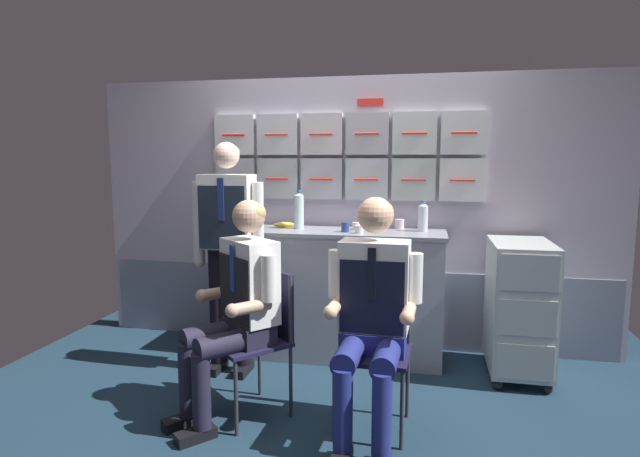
# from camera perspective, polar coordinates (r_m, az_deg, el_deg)

# --- Properties ---
(ground) EXTENTS (4.80, 4.80, 0.04)m
(ground) POSITION_cam_1_polar(r_m,az_deg,el_deg) (3.24, -0.77, -20.68)
(ground) COLOR #1A3041
(galley_bulkhead) EXTENTS (4.20, 0.14, 2.15)m
(galley_bulkhead) POSITION_cam_1_polar(r_m,az_deg,el_deg) (4.22, 3.14, 1.88)
(galley_bulkhead) COLOR #AEA5B7
(galley_bulkhead) RESTS_ON ground
(galley_counter) EXTENTS (1.57, 0.53, 0.98)m
(galley_counter) POSITION_cam_1_polar(r_m,az_deg,el_deg) (4.06, 2.20, -7.03)
(galley_counter) COLOR #9699A4
(galley_counter) RESTS_ON ground
(service_trolley) EXTENTS (0.40, 0.65, 0.95)m
(service_trolley) POSITION_cam_1_polar(r_m,az_deg,el_deg) (3.92, 20.81, -7.78)
(service_trolley) COLOR black
(service_trolley) RESTS_ON ground
(folding_chair_left) EXTENTS (0.56, 0.56, 0.85)m
(folding_chair_left) POSITION_cam_1_polar(r_m,az_deg,el_deg) (3.20, -6.34, -10.41)
(folding_chair_left) COLOR #2D2D33
(folding_chair_left) RESTS_ON ground
(crew_member_left) EXTENTS (0.64, 0.67, 1.28)m
(crew_member_left) POSITION_cam_1_polar(r_m,az_deg,el_deg) (3.07, -8.97, -7.67)
(crew_member_left) COLOR black
(crew_member_left) RESTS_ON ground
(folding_chair_right) EXTENTS (0.42, 0.42, 0.85)m
(folding_chair_right) POSITION_cam_1_polar(r_m,az_deg,el_deg) (3.07, 6.07, -11.22)
(folding_chair_right) COLOR #2D2D33
(folding_chair_right) RESTS_ON ground
(crew_member_right) EXTENTS (0.52, 0.64, 1.31)m
(crew_member_right) POSITION_cam_1_polar(r_m,az_deg,el_deg) (2.86, 5.69, -8.39)
(crew_member_right) COLOR black
(crew_member_right) RESTS_ON ground
(crew_member_standing) EXTENTS (0.52, 0.26, 1.63)m
(crew_member_standing) POSITION_cam_1_polar(r_m,az_deg,el_deg) (3.70, -9.96, -1.15)
(crew_member_standing) COLOR black
(crew_member_standing) RESTS_ON ground
(water_bottle_tall) EXTENTS (0.08, 0.08, 0.30)m
(water_bottle_tall) POSITION_cam_1_polar(r_m,az_deg,el_deg) (4.04, -2.30, 1.99)
(water_bottle_tall) COLOR silver
(water_bottle_tall) RESTS_ON galley_counter
(water_bottle_clear) EXTENTS (0.07, 0.07, 0.23)m
(water_bottle_clear) POSITION_cam_1_polar(r_m,az_deg,el_deg) (3.96, 11.13, 1.25)
(water_bottle_clear) COLOR silver
(water_bottle_clear) RESTS_ON galley_counter
(espresso_cup_small) EXTENTS (0.06, 0.06, 0.06)m
(espresso_cup_small) POSITION_cam_1_polar(r_m,az_deg,el_deg) (3.80, 4.28, -0.08)
(espresso_cup_small) COLOR silver
(espresso_cup_small) RESTS_ON galley_counter
(coffee_cup_spare) EXTENTS (0.06, 0.06, 0.06)m
(coffee_cup_spare) POSITION_cam_1_polar(r_m,az_deg,el_deg) (3.98, 3.97, 0.28)
(coffee_cup_spare) COLOR silver
(coffee_cup_spare) RESTS_ON galley_counter
(paper_cup_blue) EXTENTS (0.06, 0.06, 0.07)m
(paper_cup_blue) POSITION_cam_1_polar(r_m,az_deg,el_deg) (3.86, 2.75, 0.19)
(paper_cup_blue) COLOR navy
(paper_cup_blue) RESTS_ON galley_counter
(coffee_cup_white) EXTENTS (0.07, 0.07, 0.07)m
(coffee_cup_white) POSITION_cam_1_polar(r_m,az_deg,el_deg) (4.09, 8.64, 0.52)
(coffee_cup_white) COLOR silver
(coffee_cup_white) RESTS_ON galley_counter
(snack_banana) EXTENTS (0.17, 0.10, 0.04)m
(snack_banana) POSITION_cam_1_polar(r_m,az_deg,el_deg) (4.15, -3.94, 0.43)
(snack_banana) COLOR yellow
(snack_banana) RESTS_ON galley_counter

